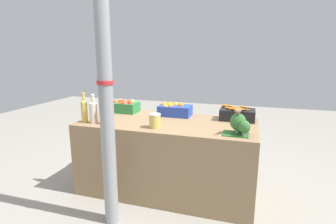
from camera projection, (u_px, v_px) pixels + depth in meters
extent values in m
plane|color=gray|center=(168.00, 188.00, 2.89)|extent=(10.00, 10.00, 0.00)
cube|color=#937551|center=(168.00, 155.00, 2.81)|extent=(1.80, 0.85, 0.76)
cylinder|color=gray|center=(106.00, 96.00, 2.08)|extent=(0.12, 0.12, 2.23)
cylinder|color=red|center=(105.00, 82.00, 2.05)|extent=(0.13, 0.13, 0.03)
cube|color=#2D8442|center=(123.00, 107.00, 3.15)|extent=(0.36, 0.23, 0.12)
sphere|color=red|center=(130.00, 104.00, 3.06)|extent=(0.06, 0.06, 0.06)
sphere|color=#9EBC42|center=(132.00, 102.00, 3.18)|extent=(0.06, 0.06, 0.06)
sphere|color=#9EBC42|center=(121.00, 102.00, 3.21)|extent=(0.07, 0.07, 0.07)
sphere|color=red|center=(129.00, 103.00, 3.17)|extent=(0.07, 0.07, 0.07)
sphere|color=#BC562D|center=(124.00, 104.00, 3.06)|extent=(0.08, 0.08, 0.08)
sphere|color=#BC562D|center=(125.00, 104.00, 3.06)|extent=(0.08, 0.08, 0.08)
sphere|color=red|center=(122.00, 103.00, 3.16)|extent=(0.08, 0.08, 0.08)
sphere|color=#BC562D|center=(115.00, 103.00, 3.13)|extent=(0.07, 0.07, 0.07)
sphere|color=#BC562D|center=(121.00, 104.00, 3.08)|extent=(0.07, 0.07, 0.07)
sphere|color=red|center=(115.00, 103.00, 3.16)|extent=(0.06, 0.06, 0.06)
cube|color=#2847B7|center=(175.00, 111.00, 2.96)|extent=(0.36, 0.23, 0.12)
sphere|color=orange|center=(171.00, 106.00, 2.96)|extent=(0.08, 0.08, 0.08)
sphere|color=orange|center=(181.00, 106.00, 2.95)|extent=(0.07, 0.07, 0.07)
sphere|color=orange|center=(176.00, 105.00, 3.01)|extent=(0.08, 0.08, 0.08)
sphere|color=orange|center=(164.00, 105.00, 2.99)|extent=(0.07, 0.07, 0.07)
sphere|color=orange|center=(168.00, 105.00, 3.00)|extent=(0.07, 0.07, 0.07)
sphere|color=orange|center=(171.00, 106.00, 2.95)|extent=(0.07, 0.07, 0.07)
sphere|color=orange|center=(169.00, 106.00, 3.03)|extent=(0.08, 0.08, 0.08)
sphere|color=orange|center=(169.00, 106.00, 2.94)|extent=(0.08, 0.08, 0.08)
sphere|color=orange|center=(166.00, 107.00, 2.93)|extent=(0.08, 0.08, 0.08)
cube|color=black|center=(237.00, 115.00, 2.77)|extent=(0.36, 0.23, 0.12)
cone|color=orange|center=(246.00, 110.00, 2.68)|extent=(0.13, 0.06, 0.03)
cone|color=orange|center=(232.00, 109.00, 2.71)|extent=(0.16, 0.08, 0.02)
cone|color=orange|center=(245.00, 109.00, 2.67)|extent=(0.12, 0.05, 0.02)
cone|color=orange|center=(237.00, 109.00, 2.68)|extent=(0.14, 0.03, 0.02)
cone|color=orange|center=(247.00, 107.00, 2.77)|extent=(0.15, 0.06, 0.02)
cone|color=orange|center=(238.00, 108.00, 2.75)|extent=(0.14, 0.03, 0.03)
cone|color=orange|center=(231.00, 106.00, 2.81)|extent=(0.16, 0.06, 0.02)
cone|color=orange|center=(237.00, 110.00, 2.71)|extent=(0.15, 0.05, 0.02)
cone|color=orange|center=(230.00, 106.00, 2.83)|extent=(0.17, 0.07, 0.03)
cone|color=orange|center=(242.00, 110.00, 2.67)|extent=(0.16, 0.08, 0.03)
cube|color=#2D602D|center=(236.00, 134.00, 2.29)|extent=(0.22, 0.18, 0.01)
ellipsoid|color=#387033|center=(244.00, 127.00, 2.21)|extent=(0.10, 0.10, 0.11)
cylinder|color=#B2C693|center=(244.00, 134.00, 2.23)|extent=(0.03, 0.03, 0.02)
ellipsoid|color=#387033|center=(238.00, 122.00, 2.28)|extent=(0.14, 0.14, 0.15)
cylinder|color=#B2C693|center=(237.00, 132.00, 2.30)|extent=(0.03, 0.03, 0.02)
ellipsoid|color=#387033|center=(241.00, 126.00, 2.29)|extent=(0.15, 0.15, 0.11)
cylinder|color=#B2C693|center=(240.00, 131.00, 2.31)|extent=(0.03, 0.03, 0.02)
cylinder|color=gold|center=(84.00, 112.00, 2.68)|extent=(0.06, 0.06, 0.21)
cone|color=gold|center=(84.00, 101.00, 2.65)|extent=(0.06, 0.06, 0.03)
cylinder|color=gold|center=(83.00, 97.00, 2.65)|extent=(0.03, 0.03, 0.05)
cylinder|color=gold|center=(83.00, 93.00, 2.64)|extent=(0.03, 0.03, 0.01)
cylinder|color=beige|center=(93.00, 113.00, 2.65)|extent=(0.08, 0.08, 0.20)
cone|color=beige|center=(93.00, 102.00, 2.62)|extent=(0.08, 0.08, 0.03)
cylinder|color=beige|center=(92.00, 98.00, 2.62)|extent=(0.04, 0.04, 0.05)
cylinder|color=silver|center=(92.00, 95.00, 2.61)|extent=(0.04, 0.04, 0.01)
cylinder|color=#B2333D|center=(103.00, 114.00, 2.62)|extent=(0.06, 0.06, 0.20)
cone|color=#B2333D|center=(103.00, 103.00, 2.59)|extent=(0.06, 0.06, 0.02)
cylinder|color=#B2333D|center=(103.00, 100.00, 2.59)|extent=(0.03, 0.03, 0.04)
cylinder|color=#2D2D33|center=(102.00, 97.00, 2.58)|extent=(0.03, 0.03, 0.01)
cylinder|color=#DBBC56|center=(155.00, 121.00, 2.48)|extent=(0.11, 0.11, 0.12)
cylinder|color=white|center=(155.00, 114.00, 2.47)|extent=(0.11, 0.11, 0.01)
cube|color=#4C3D2D|center=(238.00, 114.00, 2.23)|extent=(0.02, 0.02, 0.01)
ellipsoid|color=#7A664C|center=(238.00, 111.00, 2.23)|extent=(0.06, 0.08, 0.04)
sphere|color=#897556|center=(236.00, 111.00, 2.20)|extent=(0.03, 0.03, 0.03)
cone|color=#4C3D28|center=(235.00, 111.00, 2.19)|extent=(0.01, 0.02, 0.01)
cube|color=#7A664C|center=(241.00, 110.00, 2.27)|extent=(0.03, 0.04, 0.01)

